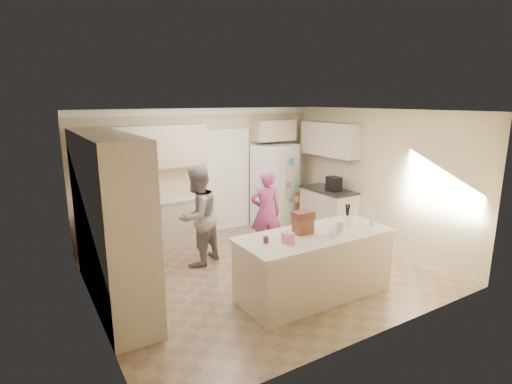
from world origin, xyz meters
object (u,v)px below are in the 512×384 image
refrigerator (275,185)px  island_base (314,266)px  dollhouse_body (303,226)px  utensil_crock (347,220)px  teen_girl (266,212)px  coffee_maker (334,184)px  tissue_box (288,238)px  teen_boy (198,216)px

refrigerator → island_base: (-1.41, -3.11, -0.46)m
refrigerator → island_base: bearing=-133.5°
refrigerator → dollhouse_body: size_ratio=6.92×
utensil_crock → dollhouse_body: 0.80m
utensil_crock → dollhouse_body: bearing=176.4°
teen_girl → coffee_maker: bearing=-153.2°
tissue_box → island_base: bearing=10.3°
dollhouse_body → tissue_box: bearing=-153.4°
tissue_box → teen_boy: (-0.43, 1.99, -0.15)m
island_base → teen_boy: 2.17m
refrigerator → teen_boy: refrigerator is taller
coffee_maker → island_base: coffee_maker is taller
teen_girl → island_base: bearing=101.7°
coffee_maker → tissue_box: 3.28m
island_base → teen_boy: size_ratio=1.30×
utensil_crock → tissue_box: size_ratio=1.07×
teen_boy → teen_girl: teen_boy is taller
island_base → tissue_box: 0.79m
coffee_maker → utensil_crock: 2.32m
coffee_maker → dollhouse_body: size_ratio=1.15×
refrigerator → dollhouse_body: 3.39m
utensil_crock → teen_girl: bearing=103.4°
teen_boy → dollhouse_body: bearing=85.9°
dollhouse_body → teen_boy: 1.99m
coffee_maker → teen_girl: size_ratio=0.19×
coffee_maker → teen_girl: 1.83m
utensil_crock → tissue_box: 1.21m
utensil_crock → teen_boy: size_ratio=0.09×
refrigerator → tissue_box: refrigerator is taller
coffee_maker → tissue_box: bearing=-142.4°
tissue_box → teen_girl: size_ratio=0.09×
tissue_box → teen_boy: 2.04m
island_base → tissue_box: tissue_box is taller
teen_boy → teen_girl: bearing=142.0°
coffee_maker → teen_boy: 3.04m
refrigerator → island_base: refrigerator is taller
coffee_maker → dollhouse_body: bearing=-140.7°
teen_girl → dollhouse_body: bearing=96.0°
island_base → tissue_box: size_ratio=15.71×
utensil_crock → teen_girl: teen_girl is taller
tissue_box → dollhouse_body: 0.45m
refrigerator → tissue_box: bearing=-140.6°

